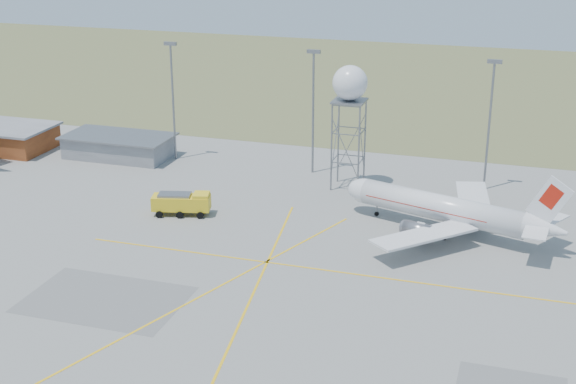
% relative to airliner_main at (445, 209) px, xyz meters
% --- Properties ---
extents(grass_strip, '(400.00, 120.00, 0.03)m').
position_rel_airliner_main_xyz_m(grass_strip, '(-14.18, 93.31, -3.30)').
color(grass_strip, '#545C32').
rests_on(grass_strip, ground).
extents(building_grey, '(19.00, 10.00, 3.90)m').
position_rel_airliner_main_xyz_m(building_grey, '(-59.18, 17.31, -1.34)').
color(building_grey, gray).
rests_on(building_grey, ground).
extents(mast_a, '(2.20, 0.50, 20.50)m').
position_rel_airliner_main_xyz_m(mast_a, '(-49.18, 19.31, 8.76)').
color(mast_a, slate).
rests_on(mast_a, ground).
extents(mast_b, '(2.20, 0.50, 20.50)m').
position_rel_airliner_main_xyz_m(mast_b, '(-24.18, 19.31, 8.76)').
color(mast_b, slate).
rests_on(mast_b, ground).
extents(mast_c, '(2.20, 0.50, 20.50)m').
position_rel_airliner_main_xyz_m(mast_c, '(3.82, 19.31, 8.76)').
color(mast_c, slate).
rests_on(mast_c, ground).
extents(airliner_main, '(31.19, 29.52, 10.81)m').
position_rel_airliner_main_xyz_m(airliner_main, '(0.00, 0.00, 0.00)').
color(airliner_main, silver).
rests_on(airliner_main, ground).
extents(radar_tower, '(5.37, 5.37, 19.43)m').
position_rel_airliner_main_xyz_m(radar_tower, '(-16.89, 13.86, 7.59)').
color(radar_tower, slate).
rests_on(radar_tower, ground).
extents(fire_truck, '(8.73, 4.93, 3.32)m').
position_rel_airliner_main_xyz_m(fire_truck, '(-36.69, -4.89, -1.72)').
color(fire_truck, yellow).
rests_on(fire_truck, ground).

